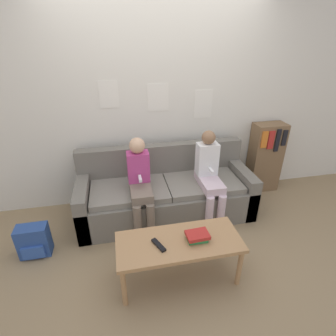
# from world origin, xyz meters

# --- Properties ---
(ground_plane) EXTENTS (10.00, 10.00, 0.00)m
(ground_plane) POSITION_xyz_m (0.00, 0.00, 0.00)
(ground_plane) COLOR #937A56
(wall_back) EXTENTS (8.00, 0.06, 2.60)m
(wall_back) POSITION_xyz_m (0.00, 0.97, 1.30)
(wall_back) COLOR silver
(wall_back) RESTS_ON ground_plane
(couch) EXTENTS (2.07, 0.76, 0.82)m
(couch) POSITION_xyz_m (0.00, 0.50, 0.28)
(couch) COLOR #6B665B
(couch) RESTS_ON ground_plane
(coffee_table) EXTENTS (1.09, 0.46, 0.44)m
(coffee_table) POSITION_xyz_m (-0.08, -0.50, 0.39)
(coffee_table) COLOR #AD7F51
(coffee_table) RESTS_ON ground_plane
(person_left) EXTENTS (0.24, 0.53, 1.06)m
(person_left) POSITION_xyz_m (-0.32, 0.32, 0.59)
(person_left) COLOR #756656
(person_left) RESTS_ON ground_plane
(person_right) EXTENTS (0.24, 0.53, 1.08)m
(person_right) POSITION_xyz_m (0.48, 0.32, 0.60)
(person_right) COLOR silver
(person_right) RESTS_ON ground_plane
(tv_remote) EXTENTS (0.11, 0.17, 0.02)m
(tv_remote) POSITION_xyz_m (-0.27, -0.53, 0.45)
(tv_remote) COLOR black
(tv_remote) RESTS_ON coffee_table
(book_stack) EXTENTS (0.20, 0.15, 0.07)m
(book_stack) POSITION_xyz_m (0.08, -0.52, 0.47)
(book_stack) COLOR #2D8442
(book_stack) RESTS_ON coffee_table
(bookshelf) EXTENTS (0.42, 0.26, 0.98)m
(bookshelf) POSITION_xyz_m (1.48, 0.80, 0.49)
(bookshelf) COLOR brown
(bookshelf) RESTS_ON ground_plane
(backpack) EXTENTS (0.30, 0.19, 0.34)m
(backpack) POSITION_xyz_m (-1.45, 0.07, 0.17)
(backpack) COLOR #284789
(backpack) RESTS_ON ground_plane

